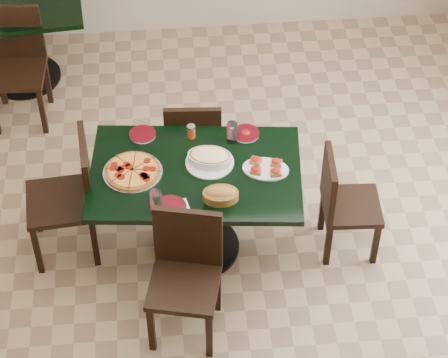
{
  "coord_description": "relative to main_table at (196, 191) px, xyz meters",
  "views": [
    {
      "loc": [
        -0.32,
        -3.86,
        4.64
      ],
      "look_at": [
        0.04,
        0.0,
        0.77
      ],
      "focal_mm": 70.0,
      "sensor_mm": 36.0,
      "label": 1
    }
  ],
  "objects": [
    {
      "name": "side_plate_far_l",
      "position": [
        -0.33,
        0.37,
        0.19
      ],
      "size": [
        0.18,
        0.18,
        0.02
      ],
      "rotation": [
        0.0,
        0.0,
        -0.31
      ],
      "color": "silver",
      "rests_on": "main_table"
    },
    {
      "name": "floor",
      "position": [
        0.13,
        -0.11,
        -0.57
      ],
      "size": [
        5.5,
        5.5,
        0.0
      ],
      "primitive_type": "plane",
      "color": "#907653",
      "rests_on": "ground"
    },
    {
      "name": "side_plate_near",
      "position": [
        -0.18,
        -0.31,
        0.19
      ],
      "size": [
        0.21,
        0.21,
        0.02
      ],
      "rotation": [
        0.0,
        0.0,
        -0.03
      ],
      "color": "silver",
      "rests_on": "main_table"
    },
    {
      "name": "back_chair_near",
      "position": [
        -1.29,
        1.61,
        -0.05
      ],
      "size": [
        0.46,
        0.46,
        0.93
      ],
      "rotation": [
        0.0,
        0.0,
        -0.06
      ],
      "color": "black",
      "rests_on": "floor"
    },
    {
      "name": "pepperoni_pizza",
      "position": [
        -0.4,
        0.02,
        0.2
      ],
      "size": [
        0.38,
        0.38,
        0.04
      ],
      "rotation": [
        0.0,
        0.0,
        -0.16
      ],
      "color": "silver",
      "rests_on": "main_table"
    },
    {
      "name": "side_plate_far_r",
      "position": [
        0.36,
        0.32,
        0.19
      ],
      "size": [
        0.18,
        0.18,
        0.03
      ],
      "rotation": [
        0.0,
        0.0,
        -0.1
      ],
      "color": "silver",
      "rests_on": "main_table"
    },
    {
      "name": "back_table",
      "position": [
        -1.33,
        2.03,
        -0.04
      ],
      "size": [
        1.17,
        0.89,
        0.75
      ],
      "rotation": [
        0.0,
        0.0,
        0.09
      ],
      "color": "black",
      "rests_on": "floor"
    },
    {
      "name": "napkin_setting",
      "position": [
        -0.14,
        -0.33,
        0.18
      ],
      "size": [
        0.19,
        0.19,
        0.01
      ],
      "rotation": [
        0.0,
        0.0,
        0.22
      ],
      "color": "white",
      "rests_on": "main_table"
    },
    {
      "name": "chair_left",
      "position": [
        -0.81,
        0.1,
        -0.04
      ],
      "size": [
        0.48,
        0.48,
        0.95
      ],
      "rotation": [
        0.0,
        0.0,
        -1.49
      ],
      "color": "black",
      "rests_on": "floor"
    },
    {
      "name": "pepper_shaker",
      "position": [
        -0.0,
        0.33,
        0.23
      ],
      "size": [
        0.06,
        0.06,
        0.09
      ],
      "color": "#BB3513",
      "rests_on": "main_table"
    },
    {
      "name": "bruschetta_platter",
      "position": [
        0.45,
        -0.03,
        0.21
      ],
      "size": [
        0.34,
        0.28,
        0.05
      ],
      "rotation": [
        0.0,
        0.0,
        -0.28
      ],
      "color": "silver",
      "rests_on": "main_table"
    },
    {
      "name": "water_glass_a",
      "position": [
        0.26,
        0.26,
        0.26
      ],
      "size": [
        0.07,
        0.07,
        0.15
      ],
      "primitive_type": "cylinder",
      "color": "white",
      "rests_on": "main_table"
    },
    {
      "name": "water_glass_b",
      "position": [
        -0.26,
        -0.33,
        0.26
      ],
      "size": [
        0.07,
        0.07,
        0.16
      ],
      "primitive_type": "cylinder",
      "color": "white",
      "rests_on": "main_table"
    },
    {
      "name": "chair_near",
      "position": [
        -0.1,
        -0.59,
        -0.07
      ],
      "size": [
        0.5,
        0.5,
        0.9
      ],
      "rotation": [
        0.0,
        0.0,
        -0.23
      ],
      "color": "black",
      "rests_on": "floor"
    },
    {
      "name": "bread_basket",
      "position": [
        0.14,
        -0.26,
        0.22
      ],
      "size": [
        0.23,
        0.16,
        0.09
      ],
      "rotation": [
        0.0,
        0.0,
        -0.05
      ],
      "color": "brown",
      "rests_on": "main_table"
    },
    {
      "name": "chair_right",
      "position": [
        0.96,
        -0.06,
        -0.12
      ],
      "size": [
        0.4,
        0.4,
        0.82
      ],
      "rotation": [
        0.0,
        0.0,
        1.52
      ],
      "color": "black",
      "rests_on": "floor"
    },
    {
      "name": "lasagna_casserole",
      "position": [
        0.1,
        0.06,
        0.23
      ],
      "size": [
        0.32,
        0.31,
        0.09
      ],
      "rotation": [
        0.0,
        0.0,
        -0.23
      ],
      "color": "silver",
      "rests_on": "main_table"
    },
    {
      "name": "main_table",
      "position": [
        0.0,
        0.0,
        0.0
      ],
      "size": [
        1.43,
        1.0,
        0.75
      ],
      "rotation": [
        0.0,
        0.0,
        -0.11
      ],
      "color": "black",
      "rests_on": "floor"
    },
    {
      "name": "chair_far",
      "position": [
        0.02,
        0.6,
        -0.1
      ],
      "size": [
        0.42,
        0.42,
        0.84
      ],
      "rotation": [
        0.0,
        0.0,
        3.07
      ],
      "color": "black",
      "rests_on": "floor"
    }
  ]
}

